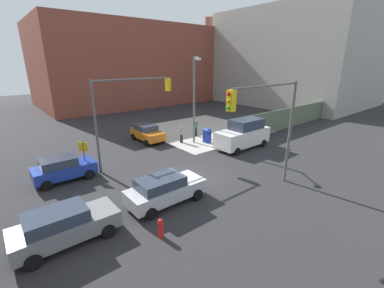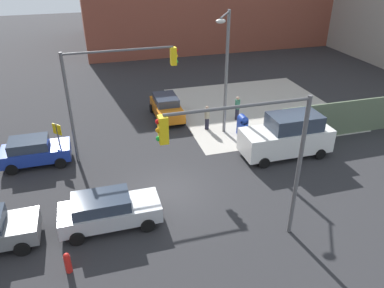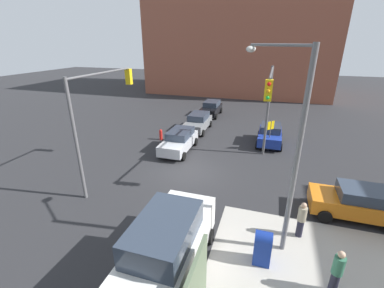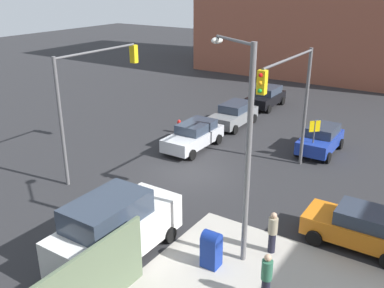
% 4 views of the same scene
% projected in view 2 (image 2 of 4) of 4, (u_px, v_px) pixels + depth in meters
% --- Properties ---
extents(ground_plane, '(120.00, 120.00, 0.00)m').
position_uv_depth(ground_plane, '(169.00, 191.00, 19.56)').
color(ground_plane, '#28282B').
extents(sidewalk_corner, '(12.00, 12.00, 0.01)m').
position_uv_depth(sidewalk_corner, '(255.00, 108.00, 29.36)').
color(sidewalk_corner, '#ADA89E').
rests_on(sidewalk_corner, ground).
extents(traffic_signal_nw_corner, '(6.32, 0.36, 6.50)m').
position_uv_depth(traffic_signal_nw_corner, '(112.00, 82.00, 20.64)').
color(traffic_signal_nw_corner, '#59595B').
rests_on(traffic_signal_nw_corner, ground).
extents(traffic_signal_se_corner, '(5.92, 0.36, 6.50)m').
position_uv_depth(traffic_signal_se_corner, '(250.00, 147.00, 14.08)').
color(traffic_signal_se_corner, '#59595B').
rests_on(traffic_signal_se_corner, ground).
extents(street_lamp_corner, '(1.64, 2.32, 8.00)m').
position_uv_depth(street_lamp_corner, '(226.00, 66.00, 23.18)').
color(street_lamp_corner, slate).
rests_on(street_lamp_corner, ground).
extents(warning_sign_two_way, '(0.48, 0.48, 2.40)m').
position_uv_depth(warning_sign_two_way, '(58.00, 136.00, 21.56)').
color(warning_sign_two_way, '#4C4C4C').
rests_on(warning_sign_two_way, ground).
extents(mailbox_blue, '(0.56, 0.64, 1.43)m').
position_uv_depth(mailbox_blue, '(242.00, 124.00, 24.94)').
color(mailbox_blue, navy).
rests_on(mailbox_blue, ground).
extents(fire_hydrant, '(0.26, 0.26, 0.94)m').
position_uv_depth(fire_hydrant, '(68.00, 262.00, 14.56)').
color(fire_hydrant, red).
rests_on(fire_hydrant, ground).
extents(hatchback_blue, '(3.82, 2.02, 1.62)m').
position_uv_depth(hatchback_blue, '(34.00, 151.00, 21.61)').
color(hatchback_blue, '#1E389E').
rests_on(hatchback_blue, ground).
extents(hatchback_silver, '(4.48, 2.02, 1.62)m').
position_uv_depth(hatchback_silver, '(108.00, 210.00, 16.83)').
color(hatchback_silver, '#B7BABF').
rests_on(hatchback_silver, ground).
extents(hatchback_orange, '(2.02, 4.01, 1.62)m').
position_uv_depth(hatchback_orange, '(167.00, 107.00, 27.38)').
color(hatchback_orange, orange).
rests_on(hatchback_orange, ground).
extents(van_white_delivery, '(5.40, 2.32, 2.62)m').
position_uv_depth(van_white_delivery, '(287.00, 136.00, 22.35)').
color(van_white_delivery, white).
rests_on(van_white_delivery, ground).
extents(pedestrian_crossing, '(0.36, 0.36, 1.72)m').
position_uv_depth(pedestrian_crossing, '(207.00, 117.00, 25.66)').
color(pedestrian_crossing, '#9E937A').
rests_on(pedestrian_crossing, ground).
extents(pedestrian_waiting, '(0.36, 0.36, 1.78)m').
position_uv_depth(pedestrian_waiting, '(237.00, 108.00, 27.03)').
color(pedestrian_waiting, '#2D664C').
rests_on(pedestrian_waiting, ground).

